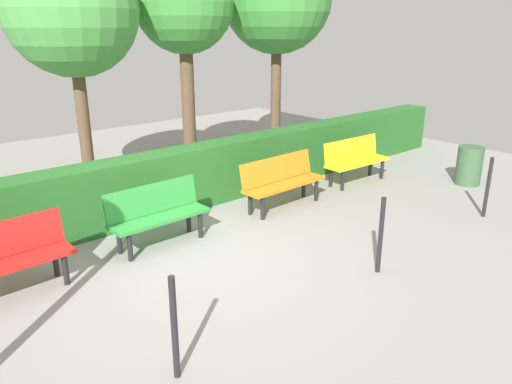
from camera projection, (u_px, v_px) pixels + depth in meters
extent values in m
plane|color=gray|center=(198.00, 256.00, 6.65)|extent=(17.95, 17.95, 0.00)
cube|color=yellow|center=(358.00, 162.00, 9.63)|extent=(1.51, 0.47, 0.05)
cube|color=yellow|center=(351.00, 149.00, 9.69)|extent=(1.50, 0.15, 0.42)
cylinder|color=black|center=(382.00, 169.00, 9.95)|extent=(0.07, 0.07, 0.39)
cylinder|color=black|center=(370.00, 166.00, 10.17)|extent=(0.07, 0.07, 0.39)
cylinder|color=black|center=(343.00, 181.00, 9.23)|extent=(0.07, 0.07, 0.39)
cylinder|color=black|center=(331.00, 177.00, 9.45)|extent=(0.07, 0.07, 0.39)
cube|color=orange|center=(285.00, 184.00, 8.30)|extent=(1.63, 0.47, 0.05)
cube|color=orange|center=(277.00, 169.00, 8.36)|extent=(1.62, 0.17, 0.42)
cylinder|color=black|center=(316.00, 190.00, 8.69)|extent=(0.07, 0.07, 0.39)
cylinder|color=black|center=(304.00, 186.00, 8.90)|extent=(0.07, 0.07, 0.39)
cylinder|color=black|center=(263.00, 208.00, 7.85)|extent=(0.07, 0.07, 0.39)
cylinder|color=black|center=(250.00, 203.00, 8.05)|extent=(0.07, 0.07, 0.39)
cube|color=#2D8C38|center=(160.00, 218.00, 6.85)|extent=(1.45, 0.44, 0.05)
cube|color=#2D8C38|center=(152.00, 199.00, 6.91)|extent=(1.44, 0.13, 0.42)
cylinder|color=black|center=(200.00, 225.00, 7.18)|extent=(0.07, 0.07, 0.39)
cylinder|color=black|center=(189.00, 219.00, 7.39)|extent=(0.07, 0.07, 0.39)
cylinder|color=black|center=(130.00, 247.00, 6.46)|extent=(0.07, 0.07, 0.39)
cylinder|color=black|center=(119.00, 240.00, 6.67)|extent=(0.07, 0.07, 0.39)
cube|color=red|center=(3.00, 266.00, 5.49)|extent=(1.57, 0.48, 0.05)
cylinder|color=black|center=(65.00, 270.00, 5.86)|extent=(0.07, 0.07, 0.39)
cylinder|color=black|center=(55.00, 261.00, 6.07)|extent=(0.07, 0.07, 0.39)
cube|color=#266023|center=(188.00, 178.00, 8.30)|extent=(13.95, 0.53, 1.04)
cylinder|color=brown|center=(276.00, 95.00, 11.51)|extent=(0.24, 0.24, 2.83)
cylinder|color=brown|center=(188.00, 105.00, 10.12)|extent=(0.27, 0.27, 2.81)
sphere|color=#3D8C38|center=(184.00, 3.00, 9.48)|extent=(1.95, 1.95, 1.95)
cylinder|color=brown|center=(84.00, 126.00, 8.72)|extent=(0.22, 0.22, 2.56)
sphere|color=#479942|center=(71.00, 9.00, 8.09)|extent=(2.23, 2.23, 2.23)
cylinder|color=black|center=(488.00, 187.00, 7.87)|extent=(0.06, 0.06, 1.00)
cylinder|color=black|center=(381.00, 235.00, 6.07)|extent=(0.06, 0.06, 1.00)
cylinder|color=black|center=(174.00, 328.00, 4.21)|extent=(0.06, 0.06, 1.00)
cylinder|color=#385938|center=(469.00, 166.00, 9.56)|extent=(0.48, 0.48, 0.75)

